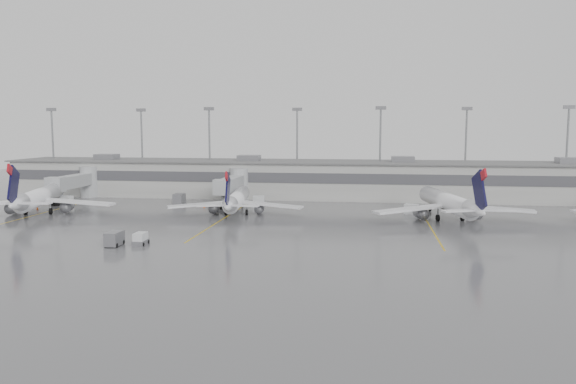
# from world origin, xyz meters

# --- Properties ---
(ground) EXTENTS (260.00, 260.00, 0.00)m
(ground) POSITION_xyz_m (0.00, 0.00, 0.00)
(ground) COLOR #505052
(ground) RESTS_ON ground
(terminal) EXTENTS (152.00, 17.00, 9.45)m
(terminal) POSITION_xyz_m (-0.01, 57.98, 4.17)
(terminal) COLOR #9D9D98
(terminal) RESTS_ON ground
(light_masts) EXTENTS (142.40, 8.00, 20.60)m
(light_masts) POSITION_xyz_m (0.00, 63.75, 12.03)
(light_masts) COLOR gray
(light_masts) RESTS_ON ground
(jet_bridge_left) EXTENTS (4.00, 17.20, 7.00)m
(jet_bridge_left) POSITION_xyz_m (-55.50, 45.72, 3.87)
(jet_bridge_left) COLOR #979A9C
(jet_bridge_left) RESTS_ON ground
(jet_bridge_right) EXTENTS (4.00, 17.20, 7.00)m
(jet_bridge_right) POSITION_xyz_m (-20.50, 45.72, 3.87)
(jet_bridge_right) COLOR #979A9C
(jet_bridge_right) RESTS_ON ground
(stand_markings) EXTENTS (105.25, 40.00, 0.01)m
(stand_markings) POSITION_xyz_m (-0.00, 24.00, 0.01)
(stand_markings) COLOR gold
(stand_markings) RESTS_ON ground
(jet_far_left) EXTENTS (27.12, 30.85, 10.25)m
(jet_far_left) POSITION_xyz_m (-52.46, 25.16, 3.18)
(jet_far_left) COLOR white
(jet_far_left) RESTS_ON ground
(jet_mid_left) EXTENTS (24.56, 27.67, 8.96)m
(jet_mid_left) POSITION_xyz_m (-16.34, 29.92, 2.79)
(jet_mid_left) COLOR white
(jet_mid_left) RESTS_ON ground
(jet_mid_right) EXTENTS (27.20, 30.78, 10.06)m
(jet_mid_right) POSITION_xyz_m (21.32, 28.67, 3.13)
(jet_mid_right) COLOR white
(jet_mid_right) RESTS_ON ground
(baggage_tug) EXTENTS (1.70, 2.60, 1.66)m
(baggage_tug) POSITION_xyz_m (-23.07, 2.11, 0.65)
(baggage_tug) COLOR silver
(baggage_tug) RESTS_ON ground
(baggage_cart) EXTENTS (1.79, 3.05, 1.95)m
(baggage_cart) POSITION_xyz_m (-26.27, 0.91, 1.02)
(baggage_cart) COLOR slate
(baggage_cart) RESTS_ON ground
(gse_uld_a) EXTENTS (2.80, 2.05, 1.84)m
(gse_uld_a) POSITION_xyz_m (-54.18, 37.39, 0.92)
(gse_uld_a) COLOR silver
(gse_uld_a) RESTS_ON ground
(gse_uld_b) EXTENTS (2.39, 1.66, 1.63)m
(gse_uld_b) POSITION_xyz_m (-15.11, 44.75, 0.82)
(gse_uld_b) COLOR silver
(gse_uld_b) RESTS_ON ground
(gse_uld_c) EXTENTS (2.84, 2.22, 1.78)m
(gse_uld_c) POSITION_xyz_m (15.51, 35.34, 0.89)
(gse_uld_c) COLOR silver
(gse_uld_c) RESTS_ON ground
(gse_loader) EXTENTS (2.06, 3.21, 1.97)m
(gse_loader) POSITION_xyz_m (-31.94, 43.37, 0.99)
(gse_loader) COLOR slate
(gse_loader) RESTS_ON ground
(cone_a) EXTENTS (0.41, 0.41, 0.66)m
(cone_a) POSITION_xyz_m (-56.10, 30.38, 0.33)
(cone_a) COLOR #E64704
(cone_a) RESTS_ON ground
(cone_b) EXTENTS (0.40, 0.40, 0.64)m
(cone_b) POSITION_xyz_m (-24.80, 37.68, 0.32)
(cone_b) COLOR #E64704
(cone_b) RESTS_ON ground
(cone_c) EXTENTS (0.48, 0.48, 0.76)m
(cone_c) POSITION_xyz_m (16.86, 35.81, 0.38)
(cone_c) COLOR #E64704
(cone_c) RESTS_ON ground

